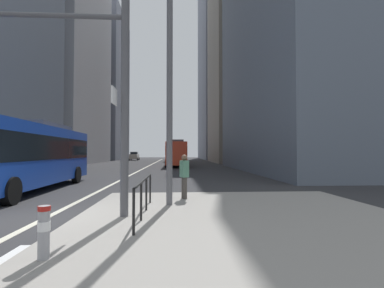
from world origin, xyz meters
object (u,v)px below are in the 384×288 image
(pedestrian_waiting, at_px, (184,174))
(traffic_signal_gantry, at_px, (47,68))
(street_lamp_post, at_px, (170,49))
(bollard_left, at_px, (44,229))
(city_bus_blue_oncoming, at_px, (27,153))
(city_bus_red_distant, at_px, (173,152))
(car_oncoming_mid, at_px, (134,156))
(city_bus_red_receding, at_px, (176,152))
(car_receding_near, at_px, (179,157))

(pedestrian_waiting, bearing_deg, traffic_signal_gantry, -142.72)
(street_lamp_post, height_order, pedestrian_waiting, street_lamp_post)
(street_lamp_post, relative_size, bollard_left, 9.39)
(city_bus_blue_oncoming, bearing_deg, traffic_signal_gantry, -60.07)
(bollard_left, bearing_deg, city_bus_red_distant, 88.38)
(pedestrian_waiting, bearing_deg, street_lamp_post, -113.35)
(city_bus_blue_oncoming, xyz_separation_m, traffic_signal_gantry, (3.64, -6.33, 2.28))
(bollard_left, bearing_deg, car_oncoming_mid, 96.81)
(city_bus_red_receding, relative_size, car_receding_near, 2.50)
(car_receding_near, bearing_deg, city_bus_red_receding, -93.18)
(city_bus_red_receding, relative_size, pedestrian_waiting, 6.92)
(traffic_signal_gantry, relative_size, pedestrian_waiting, 3.81)
(city_bus_blue_oncoming, bearing_deg, city_bus_red_receding, 73.54)
(pedestrian_waiting, bearing_deg, car_oncoming_mid, 99.91)
(car_receding_near, bearing_deg, city_bus_red_distant, 96.19)
(city_bus_red_distant, relative_size, traffic_signal_gantry, 1.79)
(bollard_left, xyz_separation_m, pedestrian_waiting, (2.43, 5.92, 0.42))
(city_bus_red_receding, relative_size, bollard_left, 13.20)
(city_bus_red_distant, height_order, street_lamp_post, street_lamp_post)
(city_bus_red_distant, bearing_deg, traffic_signal_gantry, -93.20)
(traffic_signal_gantry, relative_size, bollard_left, 7.27)
(traffic_signal_gantry, height_order, bollard_left, traffic_signal_gantry)
(car_oncoming_mid, bearing_deg, street_lamp_post, -80.79)
(city_bus_blue_oncoming, distance_m, bollard_left, 10.68)
(traffic_signal_gantry, bearing_deg, car_receding_near, 84.24)
(city_bus_red_distant, bearing_deg, bollard_left, -91.62)
(city_bus_red_distant, height_order, pedestrian_waiting, city_bus_red_distant)
(car_oncoming_mid, bearing_deg, city_bus_red_receding, -71.57)
(car_receding_near, bearing_deg, pedestrian_waiting, -90.45)
(car_receding_near, xyz_separation_m, pedestrian_waiting, (-0.29, -37.35, 0.06))
(street_lamp_post, bearing_deg, bollard_left, -112.10)
(street_lamp_post, relative_size, pedestrian_waiting, 4.92)
(city_bus_red_distant, bearing_deg, city_bus_blue_oncoming, -98.24)
(city_bus_red_distant, distance_m, pedestrian_waiting, 48.39)
(city_bus_red_receding, xyz_separation_m, car_oncoming_mid, (-9.67, 29.04, -0.85))
(car_oncoming_mid, distance_m, street_lamp_post, 58.86)
(city_bus_red_distant, relative_size, car_receding_near, 2.46)
(car_receding_near, height_order, street_lamp_post, street_lamp_post)
(city_bus_blue_oncoming, height_order, car_oncoming_mid, city_bus_blue_oncoming)
(city_bus_red_distant, xyz_separation_m, car_receding_near, (1.19, -11.02, -0.85))
(city_bus_red_distant, height_order, bollard_left, city_bus_red_distant)
(street_lamp_post, bearing_deg, city_bus_blue_oncoming, 145.79)
(city_bus_red_receding, relative_size, traffic_signal_gantry, 1.81)
(car_oncoming_mid, distance_m, pedestrian_waiting, 57.60)
(city_bus_blue_oncoming, xyz_separation_m, bollard_left, (4.97, -9.38, -1.21))
(street_lamp_post, bearing_deg, pedestrian_waiting, 66.65)
(city_bus_red_receding, distance_m, car_receding_near, 9.70)
(city_bus_red_receding, height_order, bollard_left, city_bus_red_receding)
(city_bus_blue_oncoming, height_order, traffic_signal_gantry, traffic_signal_gantry)
(city_bus_red_receding, height_order, pedestrian_waiting, city_bus_red_receding)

